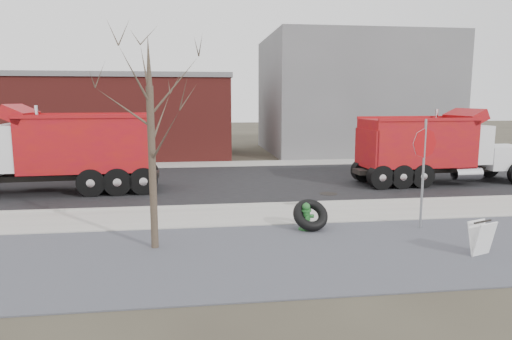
{
  "coord_description": "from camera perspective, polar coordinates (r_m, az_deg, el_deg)",
  "views": [
    {
      "loc": [
        -2.17,
        -13.8,
        3.69
      ],
      "look_at": [
        -0.19,
        0.8,
        1.4
      ],
      "focal_mm": 32.0,
      "sensor_mm": 36.0,
      "label": 1
    }
  ],
  "objects": [
    {
      "name": "stop_sign",
      "position": [
        13.64,
        20.27,
        1.67
      ],
      "size": [
        0.82,
        0.28,
        3.15
      ],
      "rotation": [
        0.0,
        0.0,
        -0.09
      ],
      "color": "gray",
      "rests_on": "ground"
    },
    {
      "name": "dump_truck_red_b",
      "position": [
        19.5,
        -23.17,
        2.44
      ],
      "size": [
        8.21,
        2.75,
        3.45
      ],
      "rotation": [
        0.0,
        0.0,
        3.19
      ],
      "color": "black",
      "rests_on": "ground"
    },
    {
      "name": "gravel_verge",
      "position": [
        11.14,
        4.02,
        -10.44
      ],
      "size": [
        60.0,
        5.0,
        0.03
      ],
      "primitive_type": "cube",
      "color": "slate",
      "rests_on": "ground"
    },
    {
      "name": "ground",
      "position": [
        14.44,
        1.19,
        -5.97
      ],
      "size": [
        120.0,
        120.0,
        0.0
      ],
      "primitive_type": "plane",
      "color": "#383328",
      "rests_on": "ground"
    },
    {
      "name": "truck_tire",
      "position": [
        13.08,
        6.82,
        -5.59
      ],
      "size": [
        1.08,
        0.98,
        0.93
      ],
      "color": "black",
      "rests_on": "ground"
    },
    {
      "name": "building_brick",
      "position": [
        31.79,
        -22.1,
        6.32
      ],
      "size": [
        20.2,
        8.2,
        5.3
      ],
      "color": "maroon",
      "rests_on": "ground"
    },
    {
      "name": "road",
      "position": [
        20.54,
        -1.52,
        -1.49
      ],
      "size": [
        60.0,
        9.4,
        0.02
      ],
      "primitive_type": "cube",
      "color": "black",
      "rests_on": "ground"
    },
    {
      "name": "sandwich_board",
      "position": [
        12.14,
        26.35,
        -7.61
      ],
      "size": [
        0.69,
        0.56,
        0.83
      ],
      "rotation": [
        0.0,
        0.0,
        0.36
      ],
      "color": "white",
      "rests_on": "ground"
    },
    {
      "name": "far_sidewalk",
      "position": [
        26.14,
        -2.87,
        0.77
      ],
      "size": [
        60.0,
        2.0,
        0.06
      ],
      "primitive_type": "cube",
      "color": "#9E9B93",
      "rests_on": "ground"
    },
    {
      "name": "fire_hydrant",
      "position": [
        13.06,
        6.28,
        -5.94
      ],
      "size": [
        0.45,
        0.44,
        0.8
      ],
      "rotation": [
        0.0,
        0.0,
        0.0
      ],
      "color": "#265F24",
      "rests_on": "ground"
    },
    {
      "name": "building_grey",
      "position": [
        33.7,
        11.81,
        9.17
      ],
      "size": [
        12.0,
        10.0,
        8.0
      ],
      "color": "slate",
      "rests_on": "ground"
    },
    {
      "name": "curb",
      "position": [
        15.92,
        0.33,
        -4.37
      ],
      "size": [
        60.0,
        0.15,
        0.11
      ],
      "primitive_type": "cube",
      "color": "#9E9B93",
      "rests_on": "ground"
    },
    {
      "name": "dump_truck_red_a",
      "position": [
        21.51,
        21.61,
        2.77
      ],
      "size": [
        8.05,
        2.51,
        3.24
      ],
      "rotation": [
        0.0,
        0.0,
        0.04
      ],
      "color": "black",
      "rests_on": "ground"
    },
    {
      "name": "sidewalk",
      "position": [
        14.67,
        1.04,
        -5.61
      ],
      "size": [
        60.0,
        2.5,
        0.06
      ],
      "primitive_type": "cube",
      "color": "#9E9B93",
      "rests_on": "ground"
    },
    {
      "name": "bare_tree",
      "position": [
        11.25,
        -13.05,
        6.61
      ],
      "size": [
        3.2,
        3.2,
        5.2
      ],
      "color": "#382D23",
      "rests_on": "ground"
    }
  ]
}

